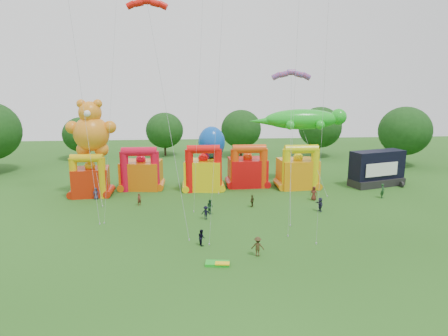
{
  "coord_description": "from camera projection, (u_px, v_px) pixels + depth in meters",
  "views": [
    {
      "loc": [
        -2.63,
        -27.5,
        15.12
      ],
      "look_at": [
        1.19,
        18.0,
        5.27
      ],
      "focal_mm": 32.0,
      "sensor_mm": 36.0,
      "label": 1
    }
  ],
  "objects": [
    {
      "name": "parafoil_kites",
      "position": [
        144.0,
        103.0,
        43.13
      ],
      "size": [
        31.08,
        14.51,
        31.01
      ],
      "color": "red",
      "rests_on": "ground"
    },
    {
      "name": "spectator_0",
      "position": [
        96.0,
        194.0,
        52.4
      ],
      "size": [
        0.83,
        0.61,
        1.57
      ],
      "primitive_type": "imported",
      "rotation": [
        0.0,
        0.0,
        0.15
      ],
      "color": "#2E2844",
      "rests_on": "ground"
    },
    {
      "name": "folded_kite_bundle",
      "position": [
        218.0,
        264.0,
        33.64
      ],
      "size": [
        2.12,
        1.31,
        0.31
      ],
      "color": "green",
      "rests_on": "ground"
    },
    {
      "name": "spectator_6",
      "position": [
        314.0,
        193.0,
        51.99
      ],
      "size": [
        1.08,
        1.02,
        1.86
      ],
      "primitive_type": "imported",
      "rotation": [
        0.0,
        0.0,
        5.65
      ],
      "color": "#592419",
      "rests_on": "ground"
    },
    {
      "name": "spectator_3",
      "position": [
        206.0,
        213.0,
        44.77
      ],
      "size": [
        1.1,
        0.77,
        1.54
      ],
      "primitive_type": "imported",
      "rotation": [
        0.0,
        0.0,
        2.93
      ],
      "color": "black",
      "rests_on": "ground"
    },
    {
      "name": "bouncy_castle_2",
      "position": [
        203.0,
        172.0,
        56.71
      ],
      "size": [
        5.55,
        4.67,
        6.67
      ],
      "color": "yellow",
      "rests_on": "ground"
    },
    {
      "name": "ground",
      "position": [
        228.0,
        286.0,
        30.19
      ],
      "size": [
        160.0,
        160.0,
        0.0
      ],
      "primitive_type": "plane",
      "color": "#214D15",
      "rests_on": "ground"
    },
    {
      "name": "bouncy_castle_4",
      "position": [
        298.0,
        171.0,
        57.79
      ],
      "size": [
        5.66,
        4.7,
        6.55
      ],
      "color": "orange",
      "rests_on": "ground"
    },
    {
      "name": "spectator_7",
      "position": [
        383.0,
        191.0,
        52.94
      ],
      "size": [
        0.78,
        0.86,
        1.97
      ],
      "primitive_type": "imported",
      "rotation": [
        0.0,
        0.0,
        1.0
      ],
      "color": "#19401D",
      "rests_on": "ground"
    },
    {
      "name": "spectator_9",
      "position": [
        258.0,
        246.0,
        35.25
      ],
      "size": [
        1.29,
        0.94,
        1.8
      ],
      "primitive_type": "imported",
      "rotation": [
        0.0,
        0.0,
        2.88
      ],
      "color": "#3F3019",
      "rests_on": "ground"
    },
    {
      "name": "diamond_kites",
      "position": [
        231.0,
        75.0,
        41.07
      ],
      "size": [
        23.95,
        17.18,
        38.9
      ],
      "color": "red",
      "rests_on": "ground"
    },
    {
      "name": "teddy_bear_kite",
      "position": [
        93.0,
        147.0,
        52.5
      ],
      "size": [
        6.61,
        8.33,
        13.03
      ],
      "color": "orange",
      "rests_on": "ground"
    },
    {
      "name": "bouncy_castle_0",
      "position": [
        90.0,
        179.0,
        53.71
      ],
      "size": [
        5.05,
        4.22,
        5.97
      ],
      "color": "red",
      "rests_on": "ground"
    },
    {
      "name": "octopus_kite",
      "position": [
        212.0,
        150.0,
        58.03
      ],
      "size": [
        3.91,
        6.74,
        8.95
      ],
      "color": "#0C4DB9",
      "rests_on": "ground"
    },
    {
      "name": "tree_ring",
      "position": [
        212.0,
        205.0,
        29.36
      ],
      "size": [
        120.05,
        122.11,
        12.07
      ],
      "color": "#352314",
      "rests_on": "ground"
    },
    {
      "name": "spectator_4",
      "position": [
        252.0,
        201.0,
        49.19
      ],
      "size": [
        0.83,
        0.96,
        1.54
      ],
      "primitive_type": "imported",
      "rotation": [
        0.0,
        0.0,
        4.1
      ],
      "color": "#362F15",
      "rests_on": "ground"
    },
    {
      "name": "stage_trailer",
      "position": [
        377.0,
        169.0,
        59.17
      ],
      "size": [
        8.79,
        5.32,
        5.27
      ],
      "color": "black",
      "rests_on": "ground"
    },
    {
      "name": "spectator_2",
      "position": [
        210.0,
        206.0,
        46.79
      ],
      "size": [
        0.99,
        1.03,
        1.68
      ],
      "primitive_type": "imported",
      "rotation": [
        0.0,
        0.0,
        2.18
      ],
      "color": "#183C21",
      "rests_on": "ground"
    },
    {
      "name": "bouncy_castle_3",
      "position": [
        248.0,
        170.0,
        58.86
      ],
      "size": [
        5.6,
        4.59,
        6.42
      ],
      "color": "red",
      "rests_on": "ground"
    },
    {
      "name": "spectator_1",
      "position": [
        139.0,
        199.0,
        49.8
      ],
      "size": [
        0.67,
        0.65,
        1.55
      ],
      "primitive_type": "imported",
      "rotation": [
        0.0,
        0.0,
        0.7
      ],
      "color": "#582519",
      "rests_on": "ground"
    },
    {
      "name": "spectator_5",
      "position": [
        320.0,
        204.0,
        47.46
      ],
      "size": [
        0.69,
        1.64,
        1.72
      ],
      "primitive_type": "imported",
      "rotation": [
        0.0,
        0.0,
        4.83
      ],
      "color": "#222239",
      "rests_on": "ground"
    },
    {
      "name": "bouncy_castle_1",
      "position": [
        141.0,
        173.0,
        57.35
      ],
      "size": [
        5.98,
        5.03,
        6.31
      ],
      "color": "#D4600B",
      "rests_on": "ground"
    },
    {
      "name": "spectator_8",
      "position": [
        202.0,
        237.0,
        37.64
      ],
      "size": [
        0.8,
        0.9,
        1.55
      ],
      "primitive_type": "imported",
      "rotation": [
        0.0,
        0.0,
        1.9
      ],
      "color": "black",
      "rests_on": "ground"
    },
    {
      "name": "gecko_kite",
      "position": [
        307.0,
        136.0,
        58.96
      ],
      "size": [
        14.97,
        11.59,
        11.28
      ],
      "color": "green",
      "rests_on": "ground"
    }
  ]
}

